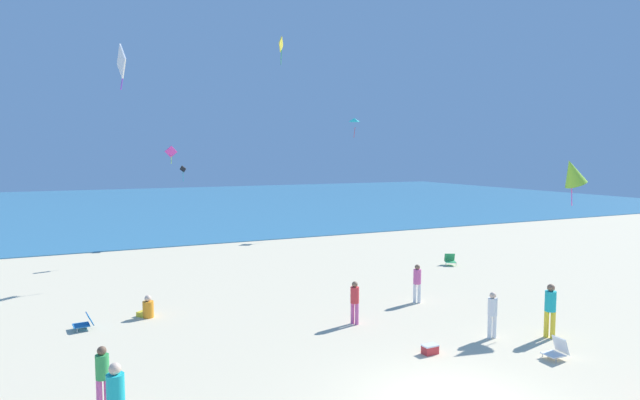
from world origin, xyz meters
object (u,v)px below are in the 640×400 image
person_2 (116,399)px  kite_magenta (171,152)px  beach_chair_far_right (85,322)px  beach_chair_near_camera (450,260)px  person_5 (147,309)px  kite_white (121,62)px  kite_teal (354,120)px  kite_yellow (281,45)px  kite_black (183,170)px  person_1 (492,312)px  person_4 (417,281)px  cooler_box (430,349)px  person_3 (355,300)px  kite_lime (573,173)px  beach_chair_far_left (557,350)px  person_8 (102,374)px  person_6 (550,307)px

person_2 → kite_magenta: (4.67, 20.29, 4.91)m
beach_chair_far_right → person_2: (0.34, -8.24, 0.77)m
beach_chair_far_right → beach_chair_near_camera: 17.99m
person_5 → kite_white: kite_white is taller
kite_teal → person_2: bearing=-127.4°
kite_yellow → kite_teal: size_ratio=1.04×
kite_black → beach_chair_far_right: bearing=-111.6°
kite_black → person_5: bearing=-105.6°
beach_chair_far_right → person_1: bearing=146.4°
beach_chair_near_camera → person_2: 20.83m
person_4 → kite_black: (-5.40, 18.36, 3.92)m
beach_chair_near_camera → person_4: person_4 is taller
kite_white → person_2: bearing=-97.9°
cooler_box → beach_chair_near_camera: bearing=49.0°
cooler_box → person_5: 10.02m
beach_chair_near_camera → person_3: (-9.31, -6.57, 0.58)m
person_1 → kite_magenta: kite_magenta is taller
person_2 → beach_chair_near_camera: bearing=-40.7°
person_4 → person_5: size_ratio=1.88×
cooler_box → kite_magenta: bearing=102.2°
person_2 → kite_magenta: 21.40m
person_3 → kite_white: kite_white is taller
cooler_box → person_3: person_3 is taller
person_2 → kite_lime: (15.57, 2.64, 4.14)m
kite_black → beach_chair_near_camera: bearing=-49.5°
kite_magenta → person_3: bearing=-77.6°
kite_lime → person_1: bearing=-169.6°
kite_teal → kite_magenta: kite_teal is taller
kite_black → kite_yellow: kite_yellow is taller
beach_chair_far_left → person_8: bearing=-7.6°
beach_chair_far_right → kite_teal: bearing=-144.4°
person_4 → kite_teal: size_ratio=1.03×
person_3 → kite_black: kite_black is taller
person_1 → person_5: size_ratio=1.83×
kite_yellow → kite_teal: bearing=40.6°
kite_lime → kite_white: kite_white is taller
cooler_box → kite_yellow: bearing=84.8°
kite_white → beach_chair_far_left: bearing=-31.3°
person_5 → beach_chair_far_right: bearing=67.0°
person_6 → kite_magenta: 21.48m
person_5 → kite_white: 8.63m
beach_chair_far_right → person_3: 9.03m
person_5 → beach_chair_near_camera: bearing=-116.9°
person_4 → kite_magenta: size_ratio=1.48×
beach_chair_far_left → person_2: person_2 is taller
person_8 → kite_magenta: 19.74m
person_1 → kite_yellow: kite_yellow is taller
beach_chair_near_camera → beach_chair_far_left: bearing=2.7°
beach_chair_far_left → person_6: 1.99m
beach_chair_far_left → kite_teal: 26.99m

